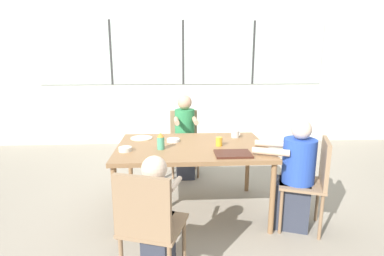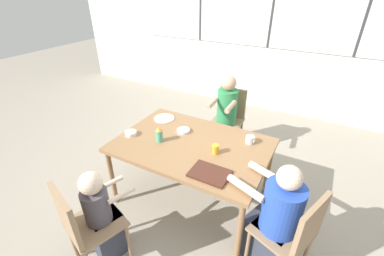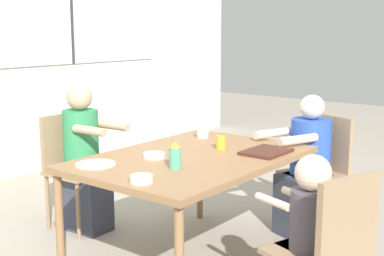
% 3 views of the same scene
% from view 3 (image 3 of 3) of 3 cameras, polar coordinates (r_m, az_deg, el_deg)
% --- Properties ---
extents(dining_table, '(1.50, 1.03, 0.72)m').
position_cam_3_polar(dining_table, '(3.43, 0.00, -3.88)').
color(dining_table, olive).
rests_on(dining_table, ground_plane).
extents(chair_for_woman_green_shirt, '(0.41, 0.41, 0.88)m').
position_cam_3_polar(chair_for_woman_green_shirt, '(4.23, -12.88, -3.34)').
color(chair_for_woman_green_shirt, '#937556').
rests_on(chair_for_woman_green_shirt, ground_plane).
extents(chair_for_man_blue_shirt, '(0.51, 0.51, 0.88)m').
position_cam_3_polar(chair_for_man_blue_shirt, '(4.17, 13.76, -3.58)').
color(chair_for_man_blue_shirt, '#937556').
rests_on(chair_for_man_blue_shirt, ground_plane).
extents(chair_for_toddler, '(0.50, 0.50, 0.88)m').
position_cam_3_polar(chair_for_toddler, '(2.64, 14.63, -11.99)').
color(chair_for_toddler, '#937556').
rests_on(chair_for_toddler, ground_plane).
extents(person_woman_green_shirt, '(0.31, 0.51, 1.12)m').
position_cam_3_polar(person_woman_green_shirt, '(4.11, -11.39, -3.80)').
color(person_woman_green_shirt, '#333847').
rests_on(person_woman_green_shirt, ground_plane).
extents(person_man_blue_shirt, '(0.60, 0.47, 1.05)m').
position_cam_3_polar(person_man_blue_shirt, '(4.07, 12.06, -4.65)').
color(person_man_blue_shirt, '#333847').
rests_on(person_man_blue_shirt, ground_plane).
extents(person_toddler, '(0.31, 0.42, 0.93)m').
position_cam_3_polar(person_toddler, '(2.77, 12.07, -12.62)').
color(person_toddler, '#333847').
rests_on(person_toddler, ground_plane).
extents(food_tray_dark, '(0.33, 0.24, 0.02)m').
position_cam_3_polar(food_tray_dark, '(3.51, 7.93, -2.51)').
color(food_tray_dark, '#472319').
rests_on(food_tray_dark, dining_table).
extents(coffee_mug, '(0.10, 0.09, 0.08)m').
position_cam_3_polar(coffee_mug, '(3.97, 1.16, -0.49)').
color(coffee_mug, beige).
rests_on(coffee_mug, dining_table).
extents(sippy_cup, '(0.07, 0.07, 0.16)m').
position_cam_3_polar(sippy_cup, '(3.09, -1.82, -2.85)').
color(sippy_cup, '#4CA57F').
rests_on(sippy_cup, dining_table).
extents(juice_glass, '(0.07, 0.07, 0.09)m').
position_cam_3_polar(juice_glass, '(3.60, 3.11, -1.55)').
color(juice_glass, gold).
rests_on(juice_glass, dining_table).
extents(bowl_white_shallow, '(0.12, 0.12, 0.04)m').
position_cam_3_polar(bowl_white_shallow, '(2.83, -5.43, -5.45)').
color(bowl_white_shallow, silver).
rests_on(bowl_white_shallow, dining_table).
extents(bowl_cereal, '(0.14, 0.14, 0.03)m').
position_cam_3_polar(bowl_cereal, '(3.37, -4.08, -2.92)').
color(bowl_cereal, silver).
rests_on(bowl_cereal, dining_table).
extents(plate_tortillas, '(0.24, 0.24, 0.01)m').
position_cam_3_polar(plate_tortillas, '(3.23, -10.26, -3.83)').
color(plate_tortillas, beige).
rests_on(plate_tortillas, dining_table).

